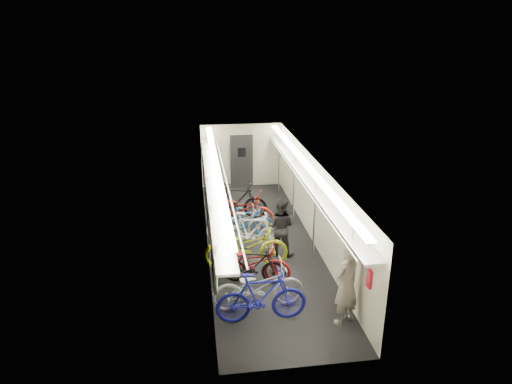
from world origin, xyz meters
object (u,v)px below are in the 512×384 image
object	(u,v)px
bicycle_0	(258,287)
passenger_mid	(280,227)
backpack	(374,278)
bicycle_1	(261,297)
passenger_near	(346,285)

from	to	relation	value
bicycle_0	passenger_mid	size ratio (longest dim) A/B	1.25
passenger_mid	backpack	distance (m)	3.78
passenger_mid	backpack	world-z (taller)	passenger_mid
bicycle_1	passenger_mid	xyz separation A→B (m)	(0.94, 2.85, 0.23)
bicycle_0	passenger_mid	xyz separation A→B (m)	(0.94, 2.38, 0.28)
bicycle_0	passenger_near	bearing A→B (deg)	-116.88
passenger_near	backpack	xyz separation A→B (m)	(0.38, -0.45, 0.40)
bicycle_0	bicycle_1	xyz separation A→B (m)	(-0.00, -0.47, 0.04)
passenger_near	backpack	bearing A→B (deg)	101.71
bicycle_0	passenger_near	distance (m)	1.89
passenger_near	passenger_mid	bearing A→B (deg)	-104.79
passenger_mid	bicycle_1	bearing A→B (deg)	94.53
bicycle_0	backpack	xyz separation A→B (m)	(2.08, -1.20, 0.75)
backpack	bicycle_0	bearing A→B (deg)	144.75
bicycle_0	bicycle_1	size ratio (longest dim) A/B	1.06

